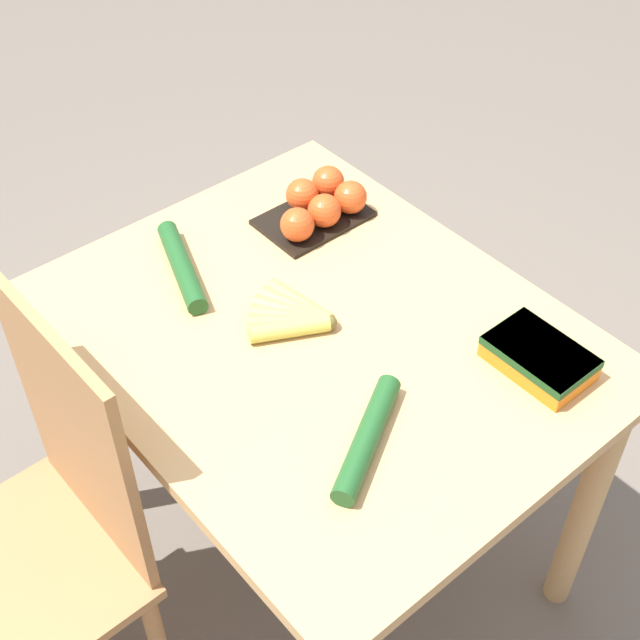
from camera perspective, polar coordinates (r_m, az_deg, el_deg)
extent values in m
plane|color=#665B51|center=(2.29, 0.00, -14.38)|extent=(12.00, 12.00, 0.00)
cube|color=tan|center=(1.70, 0.00, -1.09)|extent=(1.03, 0.83, 0.03)
cylinder|color=tan|center=(2.00, 16.72, -11.22)|extent=(0.06, 0.06, 0.73)
cylinder|color=tan|center=(2.38, -0.60, 2.27)|extent=(0.06, 0.06, 0.73)
cylinder|color=tan|center=(2.14, -15.39, -5.99)|extent=(0.06, 0.06, 0.73)
cube|color=#A87547|center=(1.83, -18.92, -15.46)|extent=(0.43, 0.41, 0.03)
cube|color=#A87547|center=(1.64, -15.32, -7.11)|extent=(0.39, 0.03, 0.53)
cylinder|color=#A87547|center=(2.14, -15.67, -12.95)|extent=(0.04, 0.04, 0.42)
sphere|color=brown|center=(1.68, 0.58, -0.15)|extent=(0.03, 0.03, 0.03)
cylinder|color=#CCC651|center=(1.72, -1.32, 1.04)|extent=(0.16, 0.05, 0.03)
cylinder|color=#CCC651|center=(1.71, -1.62, 0.77)|extent=(0.16, 0.08, 0.03)
cylinder|color=#CCC651|center=(1.70, -1.85, 0.47)|extent=(0.15, 0.11, 0.03)
cylinder|color=#CCC651|center=(1.69, -1.98, 0.14)|extent=(0.14, 0.13, 0.03)
cylinder|color=#CCC651|center=(1.68, -2.03, -0.21)|extent=(0.12, 0.14, 0.03)
cylinder|color=#CCC651|center=(1.67, -1.98, -0.56)|extent=(0.10, 0.15, 0.03)
cube|color=black|center=(1.95, -0.43, 6.54)|extent=(0.16, 0.23, 0.01)
sphere|color=#DB4C1E|center=(1.94, 1.96, 7.86)|extent=(0.07, 0.07, 0.07)
sphere|color=#DB4C1E|center=(1.99, 0.52, 8.83)|extent=(0.07, 0.07, 0.07)
sphere|color=#DB4C1E|center=(1.90, 0.28, 7.01)|extent=(0.07, 0.07, 0.07)
sphere|color=#DB4C1E|center=(1.95, -1.15, 8.01)|extent=(0.07, 0.07, 0.07)
sphere|color=#DB4C1E|center=(1.86, -1.46, 6.12)|extent=(0.07, 0.07, 0.07)
cube|color=orange|center=(1.66, 13.85, -2.37)|extent=(0.18, 0.12, 0.05)
cube|color=#19471E|center=(1.65, 13.94, -1.99)|extent=(0.19, 0.12, 0.02)
cylinder|color=#1E5123|center=(1.50, 3.04, -7.53)|extent=(0.17, 0.25, 0.04)
cylinder|color=#1E5123|center=(1.82, -8.83, 3.42)|extent=(0.26, 0.13, 0.04)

